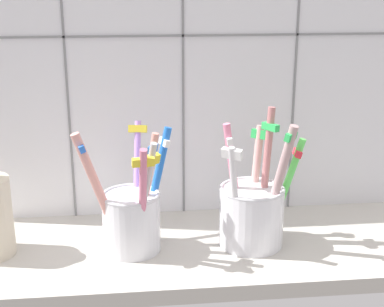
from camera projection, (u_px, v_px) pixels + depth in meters
The scene contains 4 objects.
counter_slab at pixel (191, 251), 73.27cm from camera, with size 64.00×22.00×2.00cm, color #BCB7AD.
tile_wall_back at pixel (182, 74), 78.14cm from camera, with size 64.00×2.20×45.00cm.
toothbrush_cup_left at pixel (132, 215), 70.08cm from camera, with size 12.35×11.84×16.45cm.
toothbrush_cup_right at pixel (253, 210), 71.73cm from camera, with size 11.60×9.13×18.17cm.
Camera 1 is at (-6.96, -65.58, 35.42)cm, focal length 51.85 mm.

